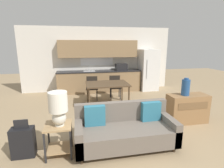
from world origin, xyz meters
name	(u,v)px	position (x,y,z in m)	size (l,w,h in m)	color
ground_plane	(127,148)	(0.00, 0.00, 0.00)	(20.00, 20.00, 0.00)	#9E8460
wall_back	(98,59)	(0.00, 4.63, 1.35)	(6.40, 0.07, 2.70)	silver
kitchen_counter	(100,72)	(0.02, 4.33, 0.84)	(3.48, 0.65, 2.15)	#8E704C
refrigerator	(148,70)	(2.16, 4.21, 0.89)	(0.74, 0.78, 1.77)	white
dining_table	(107,85)	(0.02, 2.44, 0.70)	(1.34, 0.96, 0.76)	brown
couch	(125,130)	(-0.03, 0.11, 0.34)	(1.92, 0.80, 0.84)	#3D2D1E
side_table	(59,135)	(-1.28, 0.05, 0.39)	(0.47, 0.47, 0.59)	tan
table_lamp	(58,107)	(-1.25, 0.01, 0.94)	(0.32, 0.32, 0.61)	silver
credenza	(187,108)	(1.84, 0.84, 0.37)	(1.01, 0.45, 0.73)	olive
vase	(186,87)	(1.74, 0.84, 0.94)	(0.20, 0.20, 0.44)	#234C84
dining_chair_far_right	(115,86)	(0.45, 3.25, 0.48)	(0.46, 0.46, 0.84)	black
dining_chair_far_left	(92,87)	(-0.40, 3.26, 0.48)	(0.46, 0.46, 0.84)	black
suitcase	(23,142)	(-1.91, 0.11, 0.28)	(0.39, 0.22, 0.71)	black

